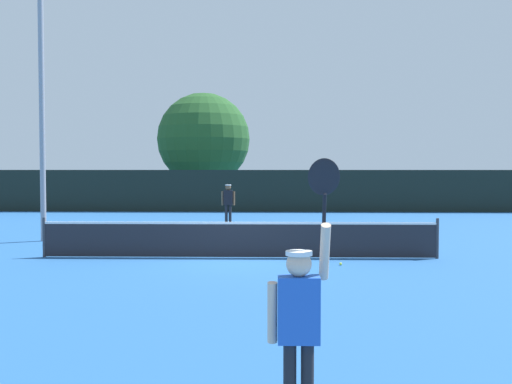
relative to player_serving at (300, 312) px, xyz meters
name	(u,v)px	position (x,y,z in m)	size (l,w,h in m)	color
ground_plane	(239,258)	(-1.11, 10.55, -1.10)	(120.00, 120.00, 0.00)	#235693
tennis_net	(239,239)	(-1.11, 10.55, -0.59)	(10.59, 0.08, 1.07)	#232328
perimeter_fence	(255,191)	(-1.11, 27.29, 0.04)	(33.84, 0.12, 2.28)	black
player_serving	(300,312)	(0.00, 0.00, 0.00)	(0.67, 0.39, 2.50)	blue
player_receiving	(228,200)	(-2.05, 19.70, -0.05)	(0.57, 0.25, 1.70)	black
tennis_ball	(341,264)	(1.46, 9.39, -1.06)	(0.07, 0.07, 0.07)	#CCE033
light_pole	(41,79)	(-7.72, 14.08, 4.18)	(1.18, 0.28, 9.41)	gray
large_tree	(204,139)	(-4.58, 33.19, 3.11)	(5.91, 5.91, 7.18)	brown
parked_car_near	(417,192)	(9.31, 34.26, -0.32)	(2.47, 4.43, 1.69)	navy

